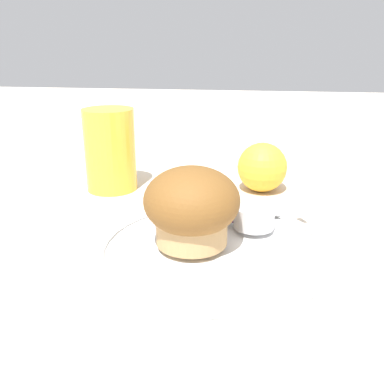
# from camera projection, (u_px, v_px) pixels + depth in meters

# --- Properties ---
(ground_plane) EXTENTS (3.00, 3.00, 0.00)m
(ground_plane) POSITION_uv_depth(u_px,v_px,m) (208.00, 255.00, 0.45)
(ground_plane) COLOR beige
(plate) EXTENTS (0.24, 0.24, 0.02)m
(plate) POSITION_uv_depth(u_px,v_px,m) (215.00, 253.00, 0.43)
(plate) COLOR white
(plate) RESTS_ON ground_plane
(muffin) EXTENTS (0.09, 0.09, 0.08)m
(muffin) POSITION_uv_depth(u_px,v_px,m) (192.00, 206.00, 0.42)
(muffin) COLOR tan
(muffin) RESTS_ON plate
(cream_ramekin) EXTENTS (0.04, 0.04, 0.02)m
(cream_ramekin) POSITION_uv_depth(u_px,v_px,m) (254.00, 216.00, 0.46)
(cream_ramekin) COLOR silver
(cream_ramekin) RESTS_ON plate
(berry_pair) EXTENTS (0.03, 0.01, 0.01)m
(berry_pair) POSITION_uv_depth(u_px,v_px,m) (241.00, 217.00, 0.47)
(berry_pair) COLOR #4C194C
(berry_pair) RESTS_ON plate
(butter_knife) EXTENTS (0.17, 0.10, 0.00)m
(butter_knife) POSITION_uv_depth(u_px,v_px,m) (236.00, 218.00, 0.49)
(butter_knife) COLOR #B7B7BC
(butter_knife) RESTS_ON plate
(orange_fruit) EXTENTS (0.07, 0.07, 0.07)m
(orange_fruit) POSITION_uv_depth(u_px,v_px,m) (262.00, 167.00, 0.62)
(orange_fruit) COLOR #F4A82D
(orange_fruit) RESTS_ON ground_plane
(juice_glass) EXTENTS (0.07, 0.07, 0.12)m
(juice_glass) POSITION_uv_depth(u_px,v_px,m) (110.00, 150.00, 0.63)
(juice_glass) COLOR gold
(juice_glass) RESTS_ON ground_plane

